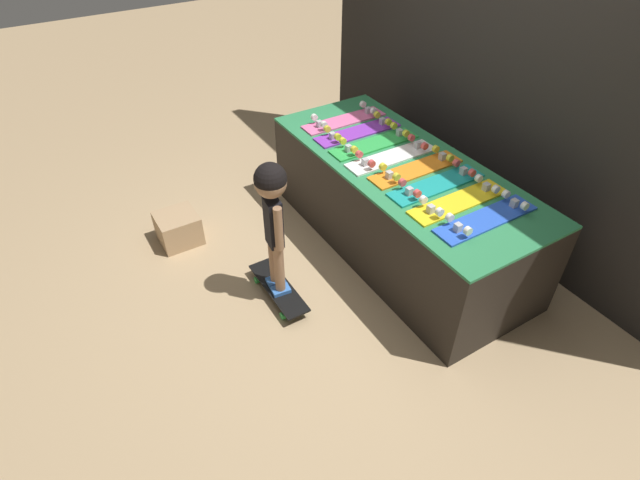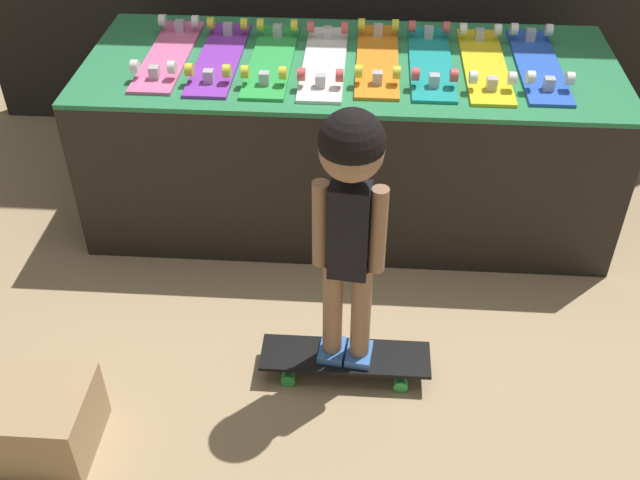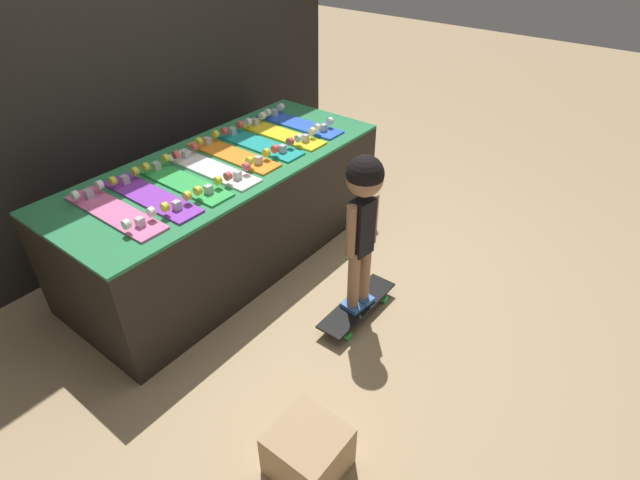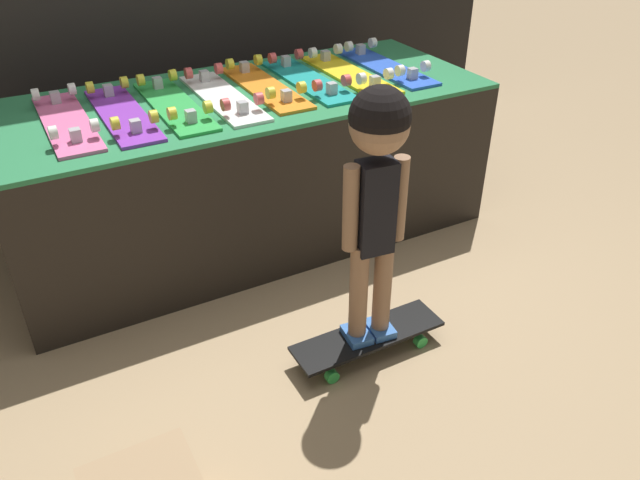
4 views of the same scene
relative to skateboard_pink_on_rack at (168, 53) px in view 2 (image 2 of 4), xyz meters
The scene contains 13 objects.
ground_plane 1.23m from the skateboard_pink_on_rack, 34.59° to the right, with size 16.00×16.00×0.00m, color tan.
display_rack 0.88m from the skateboard_pink_on_rack, ahead, with size 2.29×0.93×0.75m.
skateboard_pink_on_rack is the anchor object (origin of this frame).
skateboard_purple_on_rack 0.23m from the skateboard_pink_on_rack, ahead, with size 0.18×0.73×0.09m.
skateboard_green_on_rack 0.45m from the skateboard_pink_on_rack, ahead, with size 0.18×0.73×0.09m.
skateboard_white_on_rack 0.68m from the skateboard_pink_on_rack, ahead, with size 0.18×0.73×0.09m.
skateboard_orange_on_rack 0.90m from the skateboard_pink_on_rack, ahead, with size 0.18×0.73×0.09m.
skateboard_teal_on_rack 1.13m from the skateboard_pink_on_rack, ahead, with size 0.18×0.73×0.09m.
skateboard_yellow_on_rack 1.36m from the skateboard_pink_on_rack, ahead, with size 0.18×0.73×0.09m.
skateboard_blue_on_rack 1.58m from the skateboard_pink_on_rack, ahead, with size 0.18×0.73×0.09m.
skateboard_on_floor 1.53m from the skateboard_pink_on_rack, 52.68° to the right, with size 0.63×0.18×0.09m.
child 1.36m from the skateboard_pink_on_rack, 52.68° to the right, with size 0.24×0.20×1.01m.
storage_box 1.62m from the skateboard_pink_on_rack, 96.01° to the right, with size 0.31×0.32×0.25m.
Camera 2 is at (0.07, -2.45, 2.14)m, focal length 42.00 mm.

